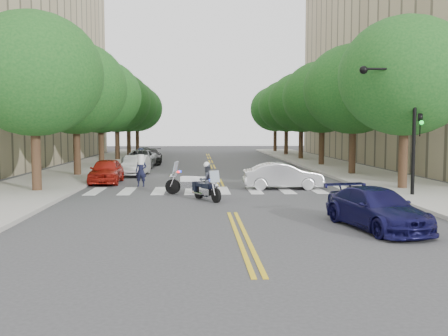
{
  "coord_description": "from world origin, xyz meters",
  "views": [
    {
      "loc": [
        -1.26,
        -17.79,
        3.04
      ],
      "look_at": [
        -0.07,
        4.14,
        1.3
      ],
      "focal_mm": 40.0,
      "sensor_mm": 36.0,
      "label": 1
    }
  ],
  "objects": [
    {
      "name": "parked_car_b",
      "position": [
        -5.2,
        14.57,
        0.65
      ],
      "size": [
        1.56,
        4.02,
        1.31
      ],
      "primitive_type": "imported",
      "rotation": [
        0.0,
        0.0,
        -0.04
      ],
      "color": "silver",
      "rests_on": "ground"
    },
    {
      "name": "motorcycle_parked",
      "position": [
        -1.38,
        5.06,
        0.53
      ],
      "size": [
        2.32,
        0.95,
        1.52
      ],
      "rotation": [
        0.0,
        0.0,
        1.32
      ],
      "color": "black",
      "rests_on": "ground"
    },
    {
      "name": "tree_r_1",
      "position": [
        8.8,
        14.0,
        5.55
      ],
      "size": [
        6.4,
        6.4,
        8.45
      ],
      "color": "#382316",
      "rests_on": "ground"
    },
    {
      "name": "ground",
      "position": [
        0.0,
        0.0,
        0.0
      ],
      "size": [
        140.0,
        140.0,
        0.0
      ],
      "primitive_type": "plane",
      "color": "#38383A",
      "rests_on": "ground"
    },
    {
      "name": "tree_l_3",
      "position": [
        -8.8,
        30.0,
        5.55
      ],
      "size": [
        6.4,
        6.4,
        8.45
      ],
      "color": "#382316",
      "rests_on": "ground"
    },
    {
      "name": "parked_car_e",
      "position": [
        -6.3,
        30.69,
        0.68
      ],
      "size": [
        1.87,
        4.07,
        1.35
      ],
      "primitive_type": "imported",
      "rotation": [
        0.0,
        0.0,
        0.07
      ],
      "color": "#99999E",
      "rests_on": "ground"
    },
    {
      "name": "parked_car_c",
      "position": [
        -5.74,
        21.68,
        0.69
      ],
      "size": [
        2.45,
        5.06,
        1.39
      ],
      "primitive_type": "imported",
      "rotation": [
        0.0,
        0.0,
        -0.03
      ],
      "color": "#989B9F",
      "rests_on": "ground"
    },
    {
      "name": "officer_standing",
      "position": [
        -4.2,
        8.5,
        0.81
      ],
      "size": [
        0.63,
        0.45,
        1.61
      ],
      "primitive_type": "imported",
      "rotation": [
        0.0,
        0.0,
        -0.12
      ],
      "color": "black",
      "rests_on": "ground"
    },
    {
      "name": "sedan_blue",
      "position": [
        4.18,
        -3.09,
        0.62
      ],
      "size": [
        2.57,
        4.51,
        1.23
      ],
      "primitive_type": "imported",
      "rotation": [
        0.0,
        0.0,
        0.21
      ],
      "color": "#0F0E3D",
      "rests_on": "ground"
    },
    {
      "name": "tree_l_2",
      "position": [
        -8.8,
        22.0,
        5.55
      ],
      "size": [
        6.4,
        6.4,
        8.45
      ],
      "color": "#382316",
      "rests_on": "ground"
    },
    {
      "name": "tree_l_1",
      "position": [
        -8.8,
        14.0,
        5.55
      ],
      "size": [
        6.4,
        6.4,
        8.45
      ],
      "color": "#382316",
      "rests_on": "ground"
    },
    {
      "name": "tree_r_3",
      "position": [
        8.8,
        30.0,
        5.55
      ],
      "size": [
        6.4,
        6.4,
        8.45
      ],
      "color": "#382316",
      "rests_on": "ground"
    },
    {
      "name": "sidewalk_left",
      "position": [
        -9.5,
        22.0,
        0.07
      ],
      "size": [
        5.0,
        60.0,
        0.15
      ],
      "primitive_type": "cube",
      "color": "#9E9991",
      "rests_on": "ground"
    },
    {
      "name": "tree_l_4",
      "position": [
        -8.8,
        38.0,
        5.55
      ],
      "size": [
        6.4,
        6.4,
        8.45
      ],
      "color": "#382316",
      "rests_on": "ground"
    },
    {
      "name": "traffic_signal_pole",
      "position": [
        7.72,
        3.5,
        3.72
      ],
      "size": [
        2.82,
        0.42,
        6.0
      ],
      "color": "black",
      "rests_on": "ground"
    },
    {
      "name": "motorcycle_police",
      "position": [
        -0.88,
        3.18,
        0.74
      ],
      "size": [
        1.2,
        1.87,
        1.65
      ],
      "rotation": [
        0.0,
        0.0,
        3.65
      ],
      "color": "black",
      "rests_on": "ground"
    },
    {
      "name": "tree_r_5",
      "position": [
        8.8,
        46.0,
        5.55
      ],
      "size": [
        6.4,
        6.4,
        8.45
      ],
      "color": "#382316",
      "rests_on": "ground"
    },
    {
      "name": "parked_car_a",
      "position": [
        -6.3,
        10.16,
        0.69
      ],
      "size": [
        1.73,
        4.08,
        1.38
      ],
      "primitive_type": "imported",
      "rotation": [
        0.0,
        0.0,
        0.03
      ],
      "color": "#AA1C12",
      "rests_on": "ground"
    },
    {
      "name": "tree_r_0",
      "position": [
        8.8,
        6.0,
        5.55
      ],
      "size": [
        6.4,
        6.4,
        8.45
      ],
      "color": "#382316",
      "rests_on": "ground"
    },
    {
      "name": "tree_l_0",
      "position": [
        -8.8,
        6.0,
        5.55
      ],
      "size": [
        6.4,
        6.4,
        8.45
      ],
      "color": "#382316",
      "rests_on": "ground"
    },
    {
      "name": "convertible",
      "position": [
        3.07,
        7.01,
        0.66
      ],
      "size": [
        4.03,
        1.46,
        1.32
      ],
      "primitive_type": "imported",
      "rotation": [
        0.0,
        0.0,
        1.55
      ],
      "color": "silver",
      "rests_on": "ground"
    },
    {
      "name": "sidewalk_right",
      "position": [
        9.5,
        22.0,
        0.07
      ],
      "size": [
        5.0,
        60.0,
        0.15
      ],
      "primitive_type": "cube",
      "color": "#9E9991",
      "rests_on": "ground"
    },
    {
      "name": "tree_l_5",
      "position": [
        -8.8,
        46.0,
        5.55
      ],
      "size": [
        6.4,
        6.4,
        8.45
      ],
      "color": "#382316",
      "rests_on": "ground"
    },
    {
      "name": "parked_car_d",
      "position": [
        -5.2,
        24.95,
        0.66
      ],
      "size": [
        2.02,
        4.63,
        1.32
      ],
      "primitive_type": "imported",
      "rotation": [
        0.0,
        0.0,
        0.04
      ],
      "color": "black",
      "rests_on": "ground"
    },
    {
      "name": "tree_r_2",
      "position": [
        8.8,
        22.0,
        5.55
      ],
      "size": [
        6.4,
        6.4,
        8.45
      ],
      "color": "#382316",
      "rests_on": "ground"
    },
    {
      "name": "tree_r_4",
      "position": [
        8.8,
        38.0,
        5.55
      ],
      "size": [
        6.4,
        6.4,
        8.45
      ],
      "color": "#382316",
      "rests_on": "ground"
    }
  ]
}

